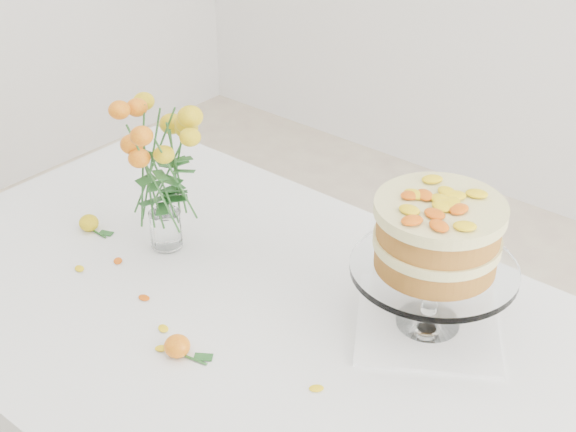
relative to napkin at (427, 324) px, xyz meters
name	(u,v)px	position (x,y,z in m)	size (l,w,h in m)	color
table	(224,331)	(-0.36, -0.19, -0.09)	(1.43, 0.93, 0.76)	#A2805E
napkin	(427,324)	(0.00, 0.00, 0.00)	(0.26, 0.26, 0.01)	white
cake_stand	(437,242)	(0.00, 0.00, 0.19)	(0.31, 0.31, 0.27)	white
rose_vase	(160,164)	(-0.58, -0.13, 0.20)	(0.25, 0.25, 0.35)	white
loose_rose_near	(89,223)	(-0.76, -0.20, 0.01)	(0.08, 0.04, 0.04)	yellow
loose_rose_far	(177,346)	(-0.30, -0.36, 0.02)	(0.09, 0.05, 0.04)	#D94D0A
stray_petal_a	(144,298)	(-0.48, -0.29, 0.00)	(0.03, 0.02, 0.00)	yellow
stray_petal_b	(163,329)	(-0.38, -0.33, 0.00)	(0.03, 0.02, 0.00)	yellow
stray_petal_c	(162,348)	(-0.34, -0.37, 0.00)	(0.03, 0.02, 0.00)	yellow
stray_petal_d	(118,261)	(-0.62, -0.24, 0.00)	(0.03, 0.02, 0.00)	yellow
stray_petal_e	(79,269)	(-0.66, -0.31, 0.00)	(0.03, 0.02, 0.00)	yellow
stray_petal_f	(316,389)	(-0.06, -0.27, 0.00)	(0.03, 0.02, 0.00)	yellow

